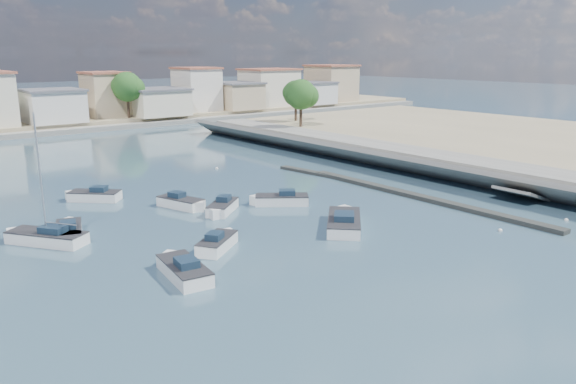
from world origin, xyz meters
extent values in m
plane|color=#283F51|center=(0.00, 40.00, 0.00)|extent=(400.00, 400.00, 0.00)
cube|color=slate|center=(18.50, 13.00, 0.90)|extent=(5.00, 90.00, 1.80)
cube|color=slate|center=(14.15, 13.00, 0.90)|extent=(4.17, 90.00, 2.86)
cube|color=gray|center=(41.00, 13.00, 0.85)|extent=(40.00, 90.00, 1.70)
cube|color=slate|center=(14.00, 4.00, 0.40)|extent=(5.31, 3.50, 1.94)
cube|color=black|center=(7.00, 10.00, 0.17)|extent=(1.00, 26.00, 0.35)
cube|color=black|center=(6.50, 24.00, 0.15)|extent=(2.00, 8.05, 0.30)
cube|color=gray|center=(0.00, 92.00, 0.70)|extent=(160.00, 40.00, 1.40)
cube|color=slate|center=(0.00, 71.00, 0.40)|extent=(160.00, 2.50, 0.80)
cube|color=silver|center=(-4.00, 76.00, 3.90)|extent=(8.50, 8.50, 5.00)
cube|color=#595960|center=(-4.00, 76.00, 6.58)|extent=(9.01, 9.01, 0.35)
cube|color=tan|center=(6.00, 79.00, 5.15)|extent=(6.50, 7.50, 7.50)
cube|color=#99513D|center=(6.00, 79.00, 9.08)|extent=(6.89, 7.95, 0.35)
cube|color=beige|center=(14.00, 75.00, 3.65)|extent=(9.50, 9.00, 4.50)
cube|color=#595960|center=(14.00, 75.00, 6.08)|extent=(10.07, 9.54, 0.35)
cube|color=silver|center=(24.00, 78.00, 5.40)|extent=(7.00, 8.00, 8.00)
cube|color=#99513D|center=(24.00, 78.00, 9.58)|extent=(7.42, 8.48, 0.35)
cube|color=tan|center=(32.00, 76.00, 3.90)|extent=(8.00, 9.00, 5.00)
cube|color=#595960|center=(32.00, 76.00, 6.58)|extent=(8.48, 9.54, 0.35)
cube|color=beige|center=(41.00, 77.00, 5.15)|extent=(10.50, 8.50, 7.50)
cube|color=#99513D|center=(41.00, 77.00, 9.08)|extent=(11.13, 9.01, 0.35)
cube|color=silver|center=(52.00, 75.00, 3.65)|extent=(7.50, 7.50, 4.50)
cube|color=#595960|center=(52.00, 75.00, 6.08)|extent=(7.95, 7.95, 0.35)
cube|color=tan|center=(60.00, 78.00, 5.40)|extent=(9.00, 9.50, 8.00)
cube|color=#99513D|center=(60.00, 78.00, 9.58)|extent=(9.54, 10.07, 0.35)
sphere|color=#164317|center=(-11.22, 77.48, 5.56)|extent=(3.12, 3.12, 3.12)
cylinder|color=#38281E|center=(8.00, 74.00, 3.20)|extent=(0.44, 0.44, 3.60)
sphere|color=#164317|center=(8.00, 74.00, 6.76)|extent=(5.12, 5.12, 5.12)
sphere|color=#164317|center=(8.96, 73.36, 6.52)|extent=(3.84, 3.84, 3.84)
sphere|color=#164317|center=(7.20, 74.48, 6.92)|extent=(3.52, 3.52, 3.52)
cylinder|color=#38281E|center=(24.00, 77.00, 2.97)|extent=(0.44, 0.44, 3.15)
sphere|color=#164317|center=(24.00, 77.00, 6.09)|extent=(4.48, 4.48, 4.48)
sphere|color=#164317|center=(24.84, 76.44, 5.88)|extent=(3.36, 3.36, 3.36)
sphere|color=#164317|center=(23.30, 77.42, 6.23)|extent=(3.08, 3.08, 3.08)
cylinder|color=#38281E|center=(40.00, 76.00, 2.75)|extent=(0.44, 0.44, 2.70)
sphere|color=#164317|center=(40.00, 76.00, 5.42)|extent=(3.84, 3.84, 3.84)
sphere|color=#164317|center=(40.72, 75.52, 5.24)|extent=(2.88, 2.88, 2.88)
sphere|color=#164317|center=(39.40, 76.36, 5.54)|extent=(2.64, 2.64, 2.64)
cylinder|color=#38281E|center=(22.00, 44.00, 3.38)|extent=(0.44, 0.44, 3.15)
sphere|color=#164317|center=(22.00, 44.00, 6.49)|extent=(4.48, 4.48, 4.48)
sphere|color=#164317|center=(22.84, 43.44, 6.28)|extent=(3.36, 3.36, 3.36)
sphere|color=#164317|center=(21.30, 44.42, 6.63)|extent=(3.08, 3.08, 3.08)
cylinder|color=#38281E|center=(26.00, 50.00, 3.26)|extent=(0.44, 0.44, 2.93)
sphere|color=#164317|center=(26.00, 50.00, 6.15)|extent=(4.16, 4.16, 4.16)
sphere|color=#164317|center=(26.78, 49.48, 5.96)|extent=(3.12, 3.12, 3.12)
sphere|color=#164317|center=(25.35, 50.39, 6.29)|extent=(2.86, 2.86, 2.86)
cube|color=white|center=(-17.76, 7.09, 0.30)|extent=(2.43, 4.81, 1.00)
cube|color=white|center=(-17.49, 9.05, 0.30)|extent=(1.78, 1.78, 1.00)
cube|color=#262628|center=(-17.76, 7.09, 0.80)|extent=(2.47, 4.81, 0.08)
cube|color=#182A3B|center=(-17.83, 6.63, 1.04)|extent=(1.30, 1.52, 0.48)
cube|color=white|center=(-13.83, 9.90, 0.30)|extent=(3.91, 3.39, 1.00)
cube|color=white|center=(-12.53, 10.82, 0.30)|extent=(1.23, 1.23, 1.00)
cube|color=#262628|center=(-13.83, 9.90, 0.80)|extent=(3.92, 3.42, 0.08)
cube|color=#182A3B|center=(-14.13, 9.68, 1.04)|extent=(1.45, 1.41, 0.48)
cube|color=white|center=(-3.64, 16.02, 0.30)|extent=(4.54, 4.00, 1.00)
cube|color=white|center=(-5.16, 17.16, 0.30)|extent=(1.34, 1.34, 1.00)
cube|color=#262628|center=(-3.64, 16.02, 0.80)|extent=(4.56, 4.02, 0.08)
cube|color=#182A3B|center=(-3.28, 15.75, 1.04)|extent=(1.68, 1.63, 0.48)
cube|color=white|center=(-8.79, 17.18, 0.30)|extent=(3.91, 3.62, 1.00)
cube|color=white|center=(-10.04, 16.14, 0.30)|extent=(1.20, 1.20, 1.00)
cube|color=#262628|center=(-8.79, 17.18, 0.80)|extent=(3.93, 3.65, 0.08)
cube|color=#182A3B|center=(-8.50, 17.42, 1.04)|extent=(1.49, 1.47, 0.48)
cube|color=white|center=(-20.54, 18.46, 0.30)|extent=(2.94, 4.54, 1.00)
cube|color=white|center=(-19.96, 20.17, 0.30)|extent=(1.58, 1.58, 1.00)
cube|color=#262628|center=(-20.54, 18.46, 0.80)|extent=(2.98, 4.55, 0.08)
cube|color=#182A3B|center=(-20.68, 18.06, 1.04)|extent=(1.39, 1.53, 0.48)
cube|color=white|center=(-15.46, 27.27, 0.30)|extent=(4.27, 4.21, 1.00)
cube|color=white|center=(-16.77, 28.54, 0.30)|extent=(1.23, 1.23, 1.00)
cube|color=#262628|center=(-15.46, 27.27, 0.80)|extent=(4.29, 4.23, 0.08)
cube|color=#182A3B|center=(-15.15, 26.97, 1.04)|extent=(1.66, 1.66, 0.48)
cube|color=white|center=(-10.73, 20.56, 0.30)|extent=(2.71, 4.39, 1.00)
cube|color=white|center=(-10.19, 18.86, 0.30)|extent=(1.48, 1.48, 1.00)
cube|color=#262628|center=(-10.73, 20.56, 0.80)|extent=(2.74, 4.40, 0.08)
cube|color=#182A3B|center=(-10.85, 20.95, 1.04)|extent=(1.29, 1.47, 0.48)
cube|color=white|center=(-4.11, 8.06, 0.30)|extent=(5.74, 5.76, 1.00)
cube|color=white|center=(-2.34, 9.83, 0.30)|extent=(1.62, 1.62, 1.00)
cube|color=#262628|center=(-4.11, 8.06, 0.80)|extent=(5.77, 5.79, 0.08)
cube|color=#182A3B|center=(-4.52, 7.64, 1.04)|extent=(2.24, 2.24, 0.48)
cube|color=white|center=(-22.11, 18.08, 0.30)|extent=(4.59, 5.48, 1.00)
cube|color=white|center=(-23.47, 20.04, 0.30)|extent=(1.48, 1.48, 1.00)
cube|color=#262628|center=(-22.11, 18.08, 0.80)|extent=(4.62, 5.50, 0.08)
cube|color=#182A3B|center=(-21.80, 17.64, 1.04)|extent=(1.85, 1.98, 0.48)
cylinder|color=silver|center=(-22.11, 18.08, 4.80)|extent=(0.12, 0.12, 8.00)
cylinder|color=silver|center=(-21.42, 17.10, 1.50)|extent=(1.44, 2.01, 0.08)
sphere|color=white|center=(10.36, -1.34, 0.05)|extent=(0.31, 0.31, 0.31)
sphere|color=white|center=(-2.35, 16.74, 0.05)|extent=(0.31, 0.31, 0.31)
sphere|color=white|center=(4.11, 0.43, 0.05)|extent=(0.31, 0.31, 0.31)
sphere|color=white|center=(7.71, 17.87, 0.05)|extent=(0.31, 0.31, 0.31)
sphere|color=white|center=(-6.00, 20.75, 0.05)|extent=(0.31, 0.31, 0.31)
sphere|color=white|center=(-0.05, 32.18, 0.05)|extent=(0.31, 0.31, 0.31)
camera|label=1|loc=(-31.93, -19.96, 12.49)|focal=35.00mm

